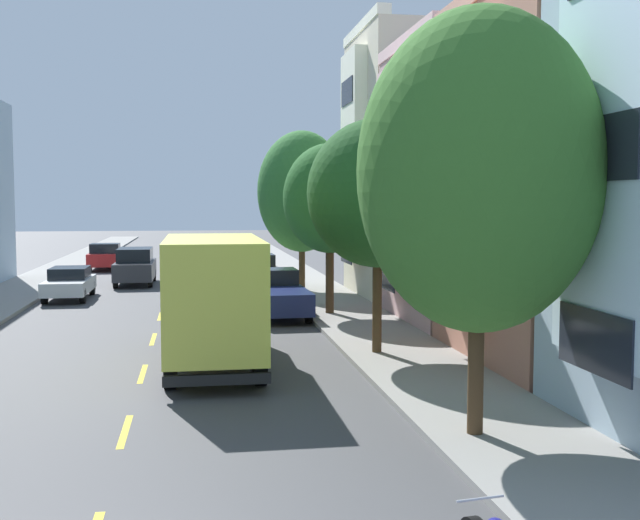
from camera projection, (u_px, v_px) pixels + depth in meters
name	position (u px, v px, depth m)	size (l,w,h in m)	color
ground_plane	(168.00, 292.00, 37.40)	(160.00, 160.00, 0.00)	#424244
sidewalk_left	(3.00, 299.00, 34.30)	(3.20, 120.00, 0.14)	gray
sidewalk_right	(319.00, 293.00, 36.55)	(3.20, 120.00, 0.14)	gray
lane_centerline_dashes	(163.00, 307.00, 31.98)	(0.14, 47.20, 0.01)	yellow
townhouse_third_rose	(543.00, 187.00, 28.51)	(11.57, 7.16, 10.25)	#CC9E9E
townhouse_fourth_cream	(465.00, 167.00, 35.61)	(10.81, 7.16, 12.32)	beige
street_tree_nearest	(479.00, 171.00, 13.81)	(4.39, 4.39, 7.69)	#47331E
street_tree_second	(378.00, 193.00, 21.49)	(3.95, 3.95, 6.55)	#47331E
street_tree_third	(330.00, 199.00, 29.15)	(3.54, 3.54, 6.44)	#47331E
street_tree_farthest	(302.00, 192.00, 36.78)	(4.25, 4.25, 7.61)	#47331E
delivery_box_truck	(212.00, 293.00, 20.59)	(2.42, 7.87, 3.45)	#D8D84C
parked_pickup_red	(107.00, 257.00, 49.77)	(2.05, 5.32, 1.73)	#AD1E1E
parked_wagon_silver	(243.00, 256.00, 50.45)	(1.88, 4.72, 1.50)	#B2B5BA
parked_pickup_navy	(277.00, 294.00, 29.56)	(2.11, 5.34, 1.73)	navy
parked_pickup_champagne	(258.00, 274.00, 37.97)	(2.14, 5.35, 1.73)	tan
parked_sedan_white	(69.00, 283.00, 34.60)	(1.80, 4.50, 1.43)	silver
moving_charcoal_sedan	(135.00, 266.00, 40.72)	(1.95, 4.80, 1.93)	#333338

